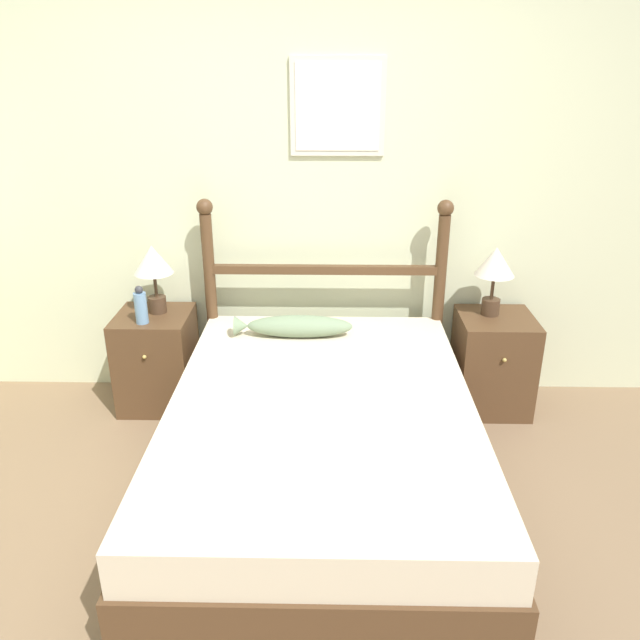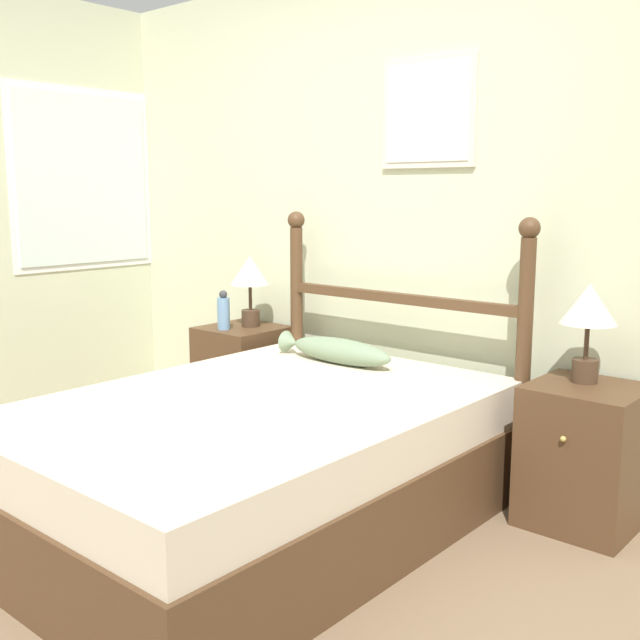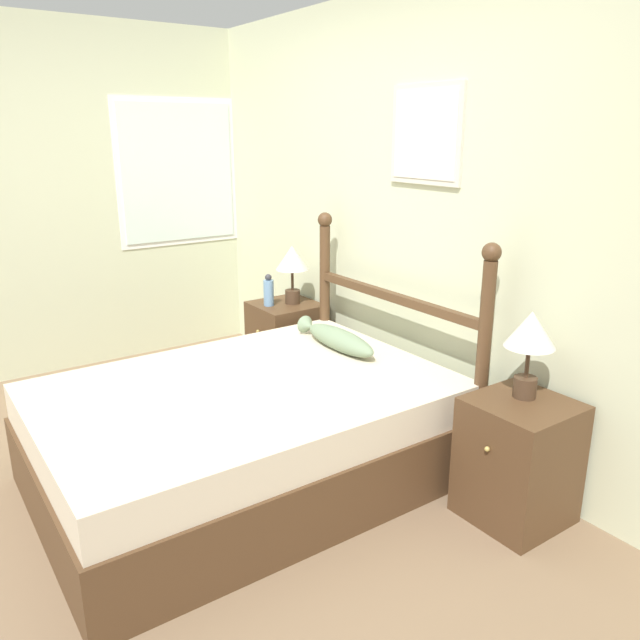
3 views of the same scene
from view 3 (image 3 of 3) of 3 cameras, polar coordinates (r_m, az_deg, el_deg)
name	(u,v)px [view 3 (image 3 of 3)]	position (r m, az deg, el deg)	size (l,w,h in m)	color
ground_plane	(137,502)	(3.37, -16.42, -15.69)	(16.00, 16.00, 0.00)	#7A6047
wall_back	(404,219)	(3.77, 7.73, 9.18)	(6.40, 0.08, 2.55)	beige
wall_left	(22,204)	(4.97, -25.60, 9.56)	(0.08, 6.40, 2.55)	beige
bed	(246,433)	(3.32, -6.77, -10.21)	(1.44, 2.05, 0.54)	#4C331E
headboard	(392,320)	(3.69, 6.64, -0.01)	(1.47, 0.10, 1.27)	#4C331E
nightstand_left	(286,343)	(4.54, -3.13, -2.10)	(0.44, 0.46, 0.60)	#4C331E
nightstand_right	(518,460)	(3.14, 17.64, -12.12)	(0.44, 0.46, 0.60)	#4C331E
table_lamp_left	(292,262)	(4.39, -2.56, 5.30)	(0.23, 0.23, 0.41)	#422D1E
table_lamp_right	(530,336)	(2.96, 18.67, -1.39)	(0.23, 0.23, 0.41)	#422D1E
bottle	(269,291)	(4.38, -4.72, 2.62)	(0.07, 0.07, 0.23)	#668CB2
fish_pillow	(337,339)	(3.67, 1.57, -1.70)	(0.67, 0.15, 0.12)	gray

